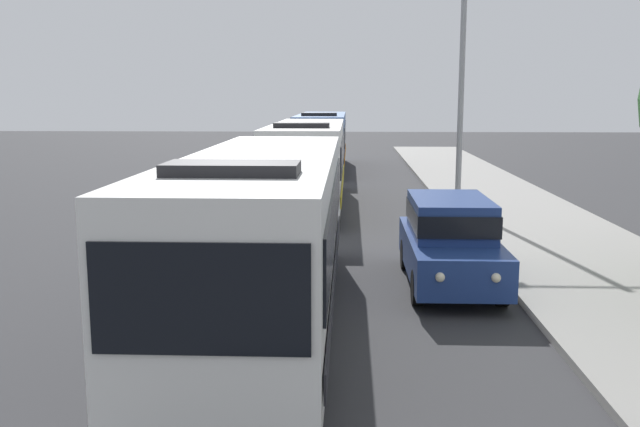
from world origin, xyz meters
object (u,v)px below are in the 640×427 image
bus_middle (322,139)px  streetlamp_mid (462,56)px  white_suv (450,238)px  bus_second_in_line (308,161)px  bus_lead (264,230)px

bus_middle → streetlamp_mid: bearing=-68.4°
white_suv → bus_second_in_line: bearing=109.1°
bus_lead → streetlamp_mid: bearing=67.0°
bus_second_in_line → white_suv: size_ratio=2.21×
bus_lead → bus_second_in_line: same height
streetlamp_mid → bus_second_in_line: bearing=173.4°
bus_second_in_line → white_suv: bearing=-70.9°
bus_lead → white_suv: 4.60m
white_suv → streetlamp_mid: (1.70, 10.03, 4.38)m
bus_second_in_line → white_suv: 11.30m
bus_second_in_line → bus_middle: same height
bus_lead → streetlamp_mid: size_ratio=1.22×
bus_middle → white_suv: bus_middle is taller
bus_second_in_line → streetlamp_mid: streetlamp_mid is taller
bus_lead → streetlamp_mid: (5.40, 12.69, 3.72)m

